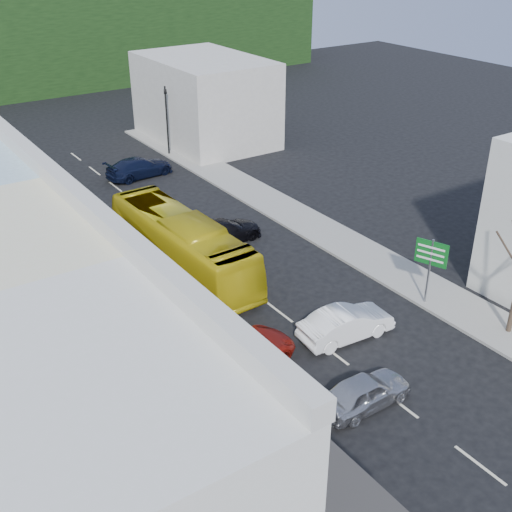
{
  "coord_description": "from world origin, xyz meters",
  "views": [
    {
      "loc": [
        -15.71,
        -17.25,
        16.87
      ],
      "look_at": [
        0.0,
        6.0,
        2.2
      ],
      "focal_mm": 45.0,
      "sensor_mm": 36.0,
      "label": 1
    }
  ],
  "objects": [
    {
      "name": "car_navy_far",
      "position": [
        2.36,
        24.91,
        0.7
      ],
      "size": [
        4.65,
        2.24,
        1.4
      ],
      "primitive_type": "imported",
      "rotation": [
        0.0,
        0.0,
        1.66
      ],
      "color": "black",
      "rests_on": "ground"
    },
    {
      "name": "ground",
      "position": [
        0.0,
        0.0,
        0.0
      ],
      "size": [
        120.0,
        120.0,
        0.0
      ],
      "primitive_type": "plane",
      "color": "black",
      "rests_on": "ground"
    },
    {
      "name": "distant_block_right",
      "position": [
        11.0,
        30.0,
        3.5
      ],
      "size": [
        8.0,
        12.0,
        7.0
      ],
      "primitive_type": "cube",
      "color": "#B7B2A8",
      "rests_on": "ground"
    },
    {
      "name": "direction_sign",
      "position": [
        6.4,
        0.53,
        1.78
      ],
      "size": [
        1.25,
        1.72,
        3.56
      ],
      "primitive_type": null,
      "rotation": [
        0.0,
        0.0,
        0.37
      ],
      "color": "#0B5C1A",
      "rests_on": "ground"
    },
    {
      "name": "sidewalk_left",
      "position": [
        -7.5,
        10.0,
        0.07
      ],
      "size": [
        3.0,
        52.0,
        0.15
      ],
      "primitive_type": "cube",
      "color": "gray",
      "rests_on": "ground"
    },
    {
      "name": "bus",
      "position": [
        -1.88,
        10.26,
        1.55
      ],
      "size": [
        2.87,
        11.67,
        3.1
      ],
      "primitive_type": "imported",
      "rotation": [
        0.0,
        0.0,
        0.03
      ],
      "color": "gold",
      "rests_on": "ground"
    },
    {
      "name": "car_black_near",
      "position": [
        1.79,
        12.11,
        0.7
      ],
      "size": [
        4.51,
        1.86,
        1.4
      ],
      "primitive_type": "imported",
      "rotation": [
        0.0,
        0.0,
        1.57
      ],
      "color": "black",
      "rests_on": "ground"
    },
    {
      "name": "car_red",
      "position": [
        -3.87,
        1.42,
        0.7
      ],
      "size": [
        4.73,
        2.24,
        1.4
      ],
      "primitive_type": "imported",
      "rotation": [
        0.0,
        0.0,
        1.65
      ],
      "color": "maroon",
      "rests_on": "ground"
    },
    {
      "name": "car_silver",
      "position": [
        -1.26,
        -3.38,
        0.7
      ],
      "size": [
        4.41,
        1.82,
        1.4
      ],
      "primitive_type": "imported",
      "rotation": [
        0.0,
        0.0,
        1.58
      ],
      "color": "#B0B0B5",
      "rests_on": "ground"
    },
    {
      "name": "traffic_signal",
      "position": [
        6.42,
        28.13,
        2.79
      ],
      "size": [
        0.88,
        1.28,
        5.57
      ],
      "primitive_type": null,
      "rotation": [
        0.0,
        0.0,
        3.29
      ],
      "color": "black",
      "rests_on": "ground"
    },
    {
      "name": "sidewalk_right",
      "position": [
        7.5,
        10.0,
        0.07
      ],
      "size": [
        3.0,
        52.0,
        0.15
      ],
      "primitive_type": "cube",
      "color": "gray",
      "rests_on": "ground"
    },
    {
      "name": "pedestrian_left",
      "position": [
        -7.04,
        2.91,
        1.0
      ],
      "size": [
        0.53,
        0.68,
        1.7
      ],
      "primitive_type": "imported",
      "rotation": [
        0.0,
        0.0,
        1.81
      ],
      "color": "black",
      "rests_on": "sidewalk_left"
    },
    {
      "name": "car_white",
      "position": [
        1.24,
        0.55,
        0.7
      ],
      "size": [
        4.53,
        2.14,
        1.4
      ],
      "primitive_type": "imported",
      "rotation": [
        0.0,
        0.0,
        1.49
      ],
      "color": "white",
      "rests_on": "ground"
    }
  ]
}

